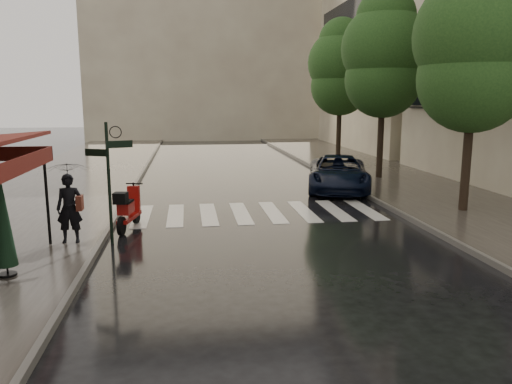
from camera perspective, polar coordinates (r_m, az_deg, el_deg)
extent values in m
plane|color=black|center=(10.44, -11.79, -10.14)|extent=(120.00, 120.00, 0.00)
cube|color=#38332D|center=(22.66, -21.21, 0.71)|extent=(6.00, 60.00, 0.12)
cube|color=#38332D|center=(24.00, 15.50, 1.55)|extent=(5.50, 60.00, 0.12)
cube|color=#595651|center=(22.15, -13.52, 0.96)|extent=(0.12, 60.00, 0.16)
cube|color=#595651|center=(23.03, 9.09, 1.48)|extent=(0.12, 60.00, 0.16)
cube|color=silver|center=(16.23, -12.88, -2.70)|extent=(0.50, 3.20, 0.01)
cube|color=silver|center=(16.17, -9.17, -2.61)|extent=(0.50, 3.20, 0.01)
cube|color=silver|center=(16.18, -5.45, -2.52)|extent=(0.50, 3.20, 0.01)
cube|color=silver|center=(16.25, -1.74, -2.42)|extent=(0.50, 3.20, 0.01)
cube|color=silver|center=(16.39, 1.91, -2.30)|extent=(0.50, 3.20, 0.01)
cube|color=silver|center=(16.60, 5.49, -2.18)|extent=(0.50, 3.20, 0.01)
cube|color=silver|center=(16.87, 8.96, -2.06)|extent=(0.50, 3.20, 0.01)
cube|color=silver|center=(17.20, 12.32, -1.93)|extent=(0.50, 3.20, 0.01)
cube|color=#460D0A|center=(9.90, -27.21, 1.85)|extent=(0.04, 7.00, 0.35)
cylinder|color=black|center=(13.17, -22.78, -0.58)|extent=(0.07, 0.07, 2.35)
cylinder|color=black|center=(13.07, -16.44, 0.87)|extent=(0.08, 0.08, 3.10)
cube|color=black|center=(12.90, -15.35, 5.29)|extent=(0.62, 0.26, 0.18)
cube|color=black|center=(13.01, -17.84, 4.32)|extent=(0.56, 0.29, 0.18)
cube|color=tan|center=(39.46, 16.57, 18.27)|extent=(8.00, 16.00, 18.50)
cube|color=tan|center=(48.22, -5.42, 18.05)|extent=(22.00, 6.00, 20.00)
cylinder|color=black|center=(17.25, 23.05, 5.05)|extent=(0.28, 0.28, 4.26)
sphere|color=#1B3D16|center=(17.20, 23.55, 11.86)|extent=(3.40, 3.40, 3.40)
sphere|color=#1B3D16|center=(17.30, 23.87, 16.13)|extent=(3.80, 3.80, 3.80)
cylinder|color=black|center=(23.47, 14.08, 7.07)|extent=(0.28, 0.28, 4.48)
sphere|color=#1B3D16|center=(23.45, 14.32, 12.35)|extent=(3.40, 3.40, 3.40)
sphere|color=#1B3D16|center=(23.54, 14.48, 15.65)|extent=(3.80, 3.80, 3.80)
sphere|color=#1B3D16|center=(23.70, 14.63, 18.73)|extent=(2.60, 2.60, 2.60)
cylinder|color=black|center=(30.13, 9.46, 7.83)|extent=(0.28, 0.28, 4.37)
sphere|color=#1B3D16|center=(30.11, 9.58, 11.84)|extent=(3.40, 3.40, 3.40)
sphere|color=#1B3D16|center=(30.18, 9.66, 14.35)|extent=(3.80, 3.80, 3.80)
sphere|color=#1B3D16|center=(30.29, 9.74, 16.71)|extent=(2.60, 2.60, 2.60)
imported|color=black|center=(13.20, -20.53, -1.77)|extent=(0.63, 0.42, 1.73)
imported|color=black|center=(13.02, -20.85, 3.20)|extent=(1.03, 1.05, 0.94)
cube|color=#501F15|center=(13.12, -19.50, -1.17)|extent=(0.14, 0.32, 0.37)
cylinder|color=black|center=(14.06, -15.11, -3.78)|extent=(0.21, 0.53, 0.52)
cylinder|color=black|center=(15.31, -13.52, -2.54)|extent=(0.21, 0.53, 0.52)
cube|color=maroon|center=(14.68, -14.27, -2.78)|extent=(0.57, 1.44, 0.11)
cube|color=maroon|center=(14.36, -14.65, -1.77)|extent=(0.44, 0.65, 0.30)
cube|color=maroon|center=(15.05, -13.78, -0.84)|extent=(0.37, 0.20, 0.81)
cylinder|color=black|center=(15.07, -13.74, 0.94)|extent=(0.50, 0.14, 0.04)
cube|color=black|center=(13.92, -15.22, -0.68)|extent=(0.40, 0.39, 0.30)
imported|color=black|center=(20.56, 9.39, 2.16)|extent=(3.57, 5.49, 1.40)
cylinder|color=black|center=(11.44, -26.49, -8.43)|extent=(0.35, 0.35, 0.05)
cylinder|color=black|center=(11.14, -26.97, -2.89)|extent=(0.04, 0.04, 2.22)
cone|color=black|center=(11.12, -27.01, -2.33)|extent=(0.43, 0.43, 2.11)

